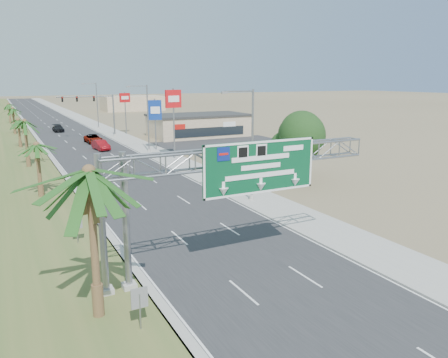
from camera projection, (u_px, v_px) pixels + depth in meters
ground at (373, 355)px, 17.61m from camera, size 600.00×600.00×0.00m
road at (51, 122)px, 112.72m from camera, size 12.00×300.00×0.02m
sidewalk_right at (85, 120)px, 116.53m from camera, size 4.00×300.00×0.10m
median_grass at (8, 123)px, 108.22m from camera, size 7.00×300.00×0.12m
sign_gantry at (233, 167)px, 24.35m from camera, size 16.75×1.24×7.50m
palm_near at (89, 173)px, 18.84m from camera, size 5.70×5.70×8.35m
palm_row_b at (37, 146)px, 39.91m from camera, size 3.99×3.99×5.95m
palm_row_c at (24, 122)px, 53.57m from camera, size 3.99×3.99×6.75m
palm_row_d at (18, 120)px, 69.42m from camera, size 3.99×3.99×5.45m
palm_row_e at (13, 109)px, 85.70m from camera, size 3.99×3.99×6.15m
palm_row_f at (9, 104)px, 107.40m from camera, size 3.99×3.99×5.75m
streetlight_near at (250, 150)px, 38.86m from camera, size 3.27×0.44×10.00m
streetlight_mid at (147, 121)px, 64.80m from camera, size 3.27×0.44×10.00m
streetlight_far at (97, 107)px, 95.93m from camera, size 3.27×0.44×10.00m
signal_mast at (103, 112)px, 81.08m from camera, size 10.28×0.71×8.00m
store_building at (199, 126)px, 84.11m from camera, size 18.00×10.00×4.00m
oak_near at (294, 141)px, 45.81m from camera, size 4.50×4.50×6.80m
oak_far at (294, 141)px, 50.78m from camera, size 3.50×3.50×5.60m
median_signback_a at (140, 301)px, 18.97m from camera, size 0.75×0.08×2.08m
median_signback_b at (76, 224)px, 29.03m from camera, size 0.75×0.08×2.08m
building_distant_right at (132, 103)px, 151.58m from camera, size 20.00×12.00×5.00m
car_left_lane at (96, 192)px, 39.88m from camera, size 2.11×4.55×1.51m
car_mid_lane at (101, 145)px, 67.90m from camera, size 2.14×4.82×1.54m
car_right_lane at (93, 139)px, 75.32m from camera, size 2.60×5.33×1.46m
car_far at (58, 128)px, 91.43m from camera, size 2.05×4.94×1.43m
pole_sign_red_near at (173, 103)px, 59.06m from camera, size 2.41×0.74×9.62m
pole_sign_blue at (155, 112)px, 66.64m from camera, size 2.01×0.78×7.90m
pole_sign_red_far at (125, 101)px, 85.96m from camera, size 2.21×0.80×8.32m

